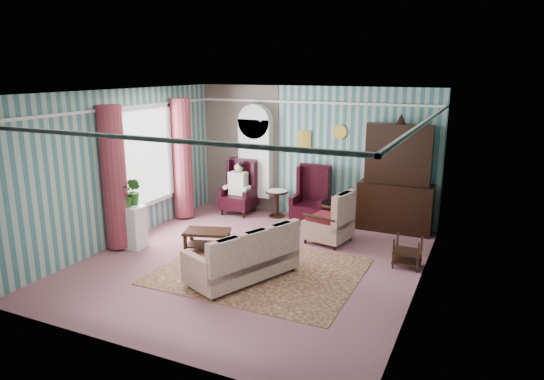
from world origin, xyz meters
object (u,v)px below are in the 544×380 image
at_px(round_side_table, 277,204).
at_px(coffee_table, 207,241).
at_px(wingback_left, 238,187).
at_px(dresser_hutch, 397,175).
at_px(wingback_right, 310,195).
at_px(bookcase, 256,164).
at_px(floral_armchair, 328,219).
at_px(seated_woman, 238,189).
at_px(plant_stand, 130,227).
at_px(nest_table, 407,252).
at_px(sofa, 242,249).

bearing_deg(round_side_table, coffee_table, -96.66).
bearing_deg(round_side_table, wingback_left, -170.54).
xyz_separation_m(dresser_hutch, coffee_table, (-2.89, -2.59, -0.98)).
bearing_deg(wingback_left, wingback_right, 0.00).
relative_size(bookcase, floral_armchair, 2.44).
xyz_separation_m(wingback_left, round_side_table, (0.90, 0.15, -0.33)).
xyz_separation_m(seated_woman, plant_stand, (-0.80, -2.75, -0.19)).
xyz_separation_m(bookcase, dresser_hutch, (3.25, -0.12, 0.06)).
bearing_deg(dresser_hutch, nest_table, -72.61).
xyz_separation_m(dresser_hutch, wingback_right, (-1.75, -0.27, -0.55)).
relative_size(plant_stand, floral_armchair, 0.87).
bearing_deg(bookcase, sofa, -66.64).
bearing_deg(nest_table, wingback_left, 159.15).
xyz_separation_m(wingback_right, floral_armchair, (0.73, -0.95, -0.17)).
distance_m(bookcase, sofa, 3.89).
distance_m(dresser_hutch, floral_armchair, 1.75).
bearing_deg(wingback_right, dresser_hutch, 8.77).
xyz_separation_m(bookcase, nest_table, (3.82, -1.94, -0.85)).
distance_m(round_side_table, coffee_table, 2.49).
bearing_deg(floral_armchair, bookcase, 69.88).
bearing_deg(wingback_left, round_side_table, 9.46).
xyz_separation_m(wingback_left, floral_armchair, (2.48, -0.95, -0.17)).
relative_size(plant_stand, sofa, 0.44).
height_order(wingback_left, round_side_table, wingback_left).
height_order(dresser_hutch, wingback_right, dresser_hutch).
relative_size(dresser_hutch, nest_table, 4.37).
height_order(bookcase, sofa, bookcase).
xyz_separation_m(nest_table, coffee_table, (-3.46, -0.77, -0.07)).
relative_size(sofa, coffee_table, 2.22).
relative_size(dresser_hutch, coffee_table, 2.91).
xyz_separation_m(wingback_right, nest_table, (2.32, -1.55, -0.35)).
height_order(dresser_hutch, plant_stand, dresser_hutch).
height_order(seated_woman, sofa, seated_woman).
height_order(dresser_hutch, seated_woman, dresser_hutch).
distance_m(dresser_hutch, nest_table, 2.11).
bearing_deg(plant_stand, floral_armchair, 28.78).
height_order(nest_table, floral_armchair, floral_armchair).
xyz_separation_m(nest_table, plant_stand, (-4.87, -1.20, 0.13)).
bearing_deg(coffee_table, plant_stand, -163.22).
height_order(bookcase, wingback_left, bookcase).
distance_m(plant_stand, floral_armchair, 3.74).
bearing_deg(seated_woman, sofa, -60.52).
bearing_deg(sofa, round_side_table, 38.29).
bearing_deg(nest_table, floral_armchair, 159.36).
bearing_deg(coffee_table, dresser_hutch, 41.93).
bearing_deg(bookcase, dresser_hutch, -2.11).
relative_size(seated_woman, plant_stand, 1.47).
relative_size(bookcase, plant_stand, 2.80).
bearing_deg(wingback_right, nest_table, -33.75).
relative_size(dresser_hutch, plant_stand, 2.95).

